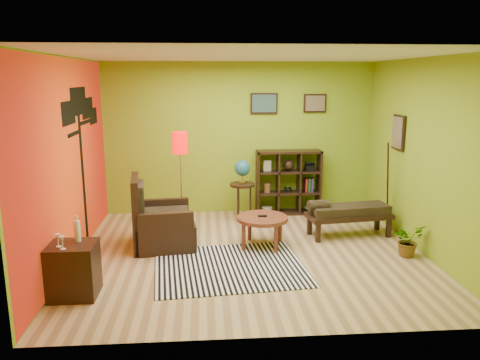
{
  "coord_description": "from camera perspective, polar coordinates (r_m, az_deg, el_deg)",
  "views": [
    {
      "loc": [
        -0.65,
        -6.4,
        2.51
      ],
      "look_at": [
        -0.14,
        0.25,
        1.05
      ],
      "focal_mm": 35.0,
      "sensor_mm": 36.0,
      "label": 1
    }
  ],
  "objects": [
    {
      "name": "ground",
      "position": [
        6.9,
        1.36,
        -8.98
      ],
      "size": [
        5.0,
        5.0,
        0.0
      ],
      "primitive_type": "plane",
      "color": "tan",
      "rests_on": "ground"
    },
    {
      "name": "floor_lamp",
      "position": [
        7.51,
        -7.3,
        3.4
      ],
      "size": [
        0.25,
        0.25,
        1.67
      ],
      "color": "silver",
      "rests_on": "ground"
    },
    {
      "name": "globe_table",
      "position": [
        8.28,
        0.29,
        0.61
      ],
      "size": [
        0.45,
        0.45,
        1.09
      ],
      "color": "black",
      "rests_on": "ground"
    },
    {
      "name": "room_shell",
      "position": [
        6.48,
        0.61,
        6.05
      ],
      "size": [
        5.04,
        4.54,
        2.82
      ],
      "color": "#84A81F",
      "rests_on": "ground"
    },
    {
      "name": "cube_shelf",
      "position": [
        8.78,
        6.0,
        -0.27
      ],
      "size": [
        1.2,
        0.35,
        1.2
      ],
      "color": "black",
      "rests_on": "ground"
    },
    {
      "name": "potted_plant",
      "position": [
        7.19,
        19.76,
        -7.3
      ],
      "size": [
        0.58,
        0.6,
        0.37
      ],
      "primitive_type": "imported",
      "rotation": [
        0.0,
        0.0,
        0.41
      ],
      "color": "#26661E",
      "rests_on": "ground"
    },
    {
      "name": "armchair",
      "position": [
        7.2,
        -9.77,
        -5.46
      ],
      "size": [
        1.0,
        1.0,
        1.09
      ],
      "color": "black",
      "rests_on": "ground"
    },
    {
      "name": "side_cabinet",
      "position": [
        5.88,
        -19.62,
        -10.26
      ],
      "size": [
        0.54,
        0.49,
        0.95
      ],
      "color": "black",
      "rests_on": "ground"
    },
    {
      "name": "coffee_table",
      "position": [
        7.07,
        2.75,
        -4.98
      ],
      "size": [
        0.77,
        0.77,
        0.49
      ],
      "color": "brown",
      "rests_on": "ground"
    },
    {
      "name": "zebra_rug",
      "position": [
        6.45,
        -1.25,
        -10.51
      ],
      "size": [
        2.15,
        1.85,
        0.01
      ],
      "primitive_type": "cube",
      "rotation": [
        0.0,
        0.0,
        0.09
      ],
      "color": "white",
      "rests_on": "ground"
    },
    {
      "name": "bench",
      "position": [
        7.72,
        12.94,
        -3.83
      ],
      "size": [
        1.41,
        0.65,
        0.63
      ],
      "color": "black",
      "rests_on": "ground"
    }
  ]
}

